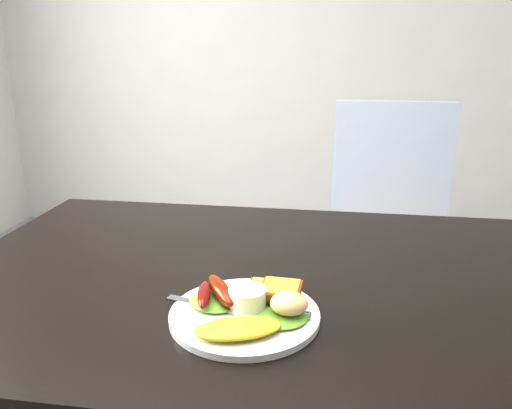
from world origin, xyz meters
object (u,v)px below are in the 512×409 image
dining_chair (391,255)px  plate (245,315)px  dining_table (258,282)px  person (307,168)px

dining_chair → plate: (-0.35, -1.01, 0.31)m
dining_table → person: (0.05, 0.80, 0.04)m
dining_table → plate: (0.00, -0.17, 0.03)m
person → dining_chair: bearing=165.5°
dining_table → dining_chair: (0.36, 0.84, -0.28)m
dining_chair → plate: plate is taller
dining_table → dining_chair: dining_table is taller
person → plate: size_ratio=6.45×
dining_table → dining_chair: 0.96m
dining_table → dining_chair: bearing=67.0°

